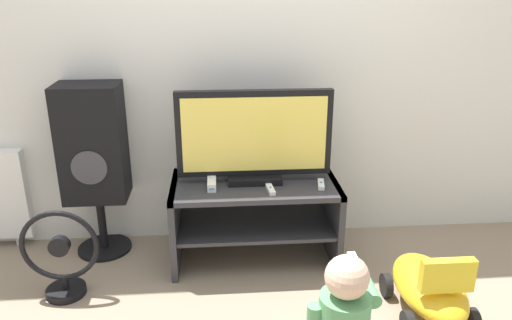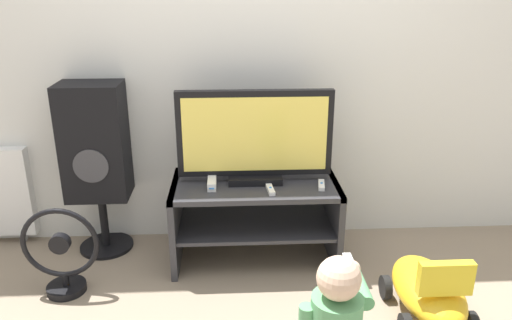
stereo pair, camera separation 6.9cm
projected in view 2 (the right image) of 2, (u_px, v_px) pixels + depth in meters
name	position (u px, v px, depth m)	size (l,w,h in m)	color
ground_plane	(257.00, 279.00, 2.86)	(16.00, 16.00, 0.00)	gray
wall_back	(252.00, 36.00, 2.97)	(10.00, 0.06, 2.60)	silver
tv_stand	(255.00, 209.00, 2.99)	(0.98, 0.52, 0.50)	#2D2D33
television	(255.00, 138.00, 2.86)	(0.89, 0.20, 0.54)	black
game_console	(212.00, 183.00, 2.86)	(0.05, 0.16, 0.05)	white
remote_primary	(321.00, 185.00, 2.86)	(0.05, 0.13, 0.03)	white
remote_secondary	(270.00, 190.00, 2.80)	(0.05, 0.13, 0.03)	white
speaker_tower	(95.00, 146.00, 2.97)	(0.37, 0.33, 1.06)	black
floor_fan	(62.00, 255.00, 2.68)	(0.41, 0.21, 0.51)	black
ride_on_toy	(429.00, 290.00, 2.50)	(0.36, 0.59, 0.41)	gold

